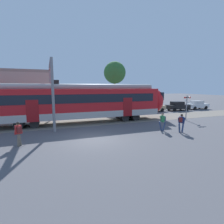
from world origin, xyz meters
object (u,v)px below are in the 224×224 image
object	(u,v)px
crossing_signal	(187,104)
parked_car_white	(197,105)
parked_car_tan	(153,107)
parked_car_black	(178,106)
pedestrian_green	(163,120)
pedestrian_red	(19,132)
pedestrian_navy	(181,122)

from	to	relation	value
crossing_signal	parked_car_white	bearing A→B (deg)	38.25
parked_car_tan	parked_car_black	distance (m)	4.78
parked_car_white	crossing_signal	xyz separation A→B (m)	(-10.18, -8.03, 1.23)
parked_car_tan	crossing_signal	bearing A→B (deg)	-94.48
pedestrian_green	parked_car_tan	bearing A→B (deg)	60.02
parked_car_tan	pedestrian_red	bearing A→B (deg)	-147.97
parked_car_black	pedestrian_navy	bearing A→B (deg)	-129.99
pedestrian_green	parked_car_black	bearing A→B (deg)	44.29
parked_car_tan	parked_car_white	size ratio (longest dim) A/B	1.00
pedestrian_green	parked_car_white	bearing A→B (deg)	35.28
pedestrian_red	pedestrian_green	distance (m)	11.69
pedestrian_red	pedestrian_navy	distance (m)	12.88
pedestrian_navy	parked_car_tan	xyz separation A→B (m)	(5.37, 12.38, -0.21)
parked_car_black	pedestrian_green	bearing A→B (deg)	-135.71
pedestrian_red	parked_car_black	bearing A→B (deg)	25.78
pedestrian_green	pedestrian_navy	world-z (taller)	same
pedestrian_green	parked_car_black	size ratio (longest dim) A/B	0.41
pedestrian_green	crossing_signal	bearing A→B (deg)	29.60
pedestrian_green	parked_car_black	xyz separation A→B (m)	(11.30, 11.02, -0.21)
parked_car_black	crossing_signal	distance (m)	9.46
pedestrian_green	parked_car_white	world-z (taller)	pedestrian_green
parked_car_tan	parked_car_white	world-z (taller)	same
parked_car_tan	pedestrian_green	bearing A→B (deg)	-119.98
pedestrian_green	crossing_signal	size ratio (longest dim) A/B	0.56
pedestrian_green	parked_car_white	size ratio (longest dim) A/B	0.41
pedestrian_red	crossing_signal	xyz separation A→B (m)	(17.59, 3.43, 1.02)
pedestrian_red	parked_car_white	xyz separation A→B (m)	(27.77, 11.46, -0.21)
parked_car_tan	parked_car_black	world-z (taller)	same
pedestrian_navy	crossing_signal	bearing A→B (deg)	42.98
pedestrian_red	crossing_signal	bearing A→B (deg)	11.04
pedestrian_navy	parked_car_white	world-z (taller)	pedestrian_navy
pedestrian_green	parked_car_tan	size ratio (longest dim) A/B	0.41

